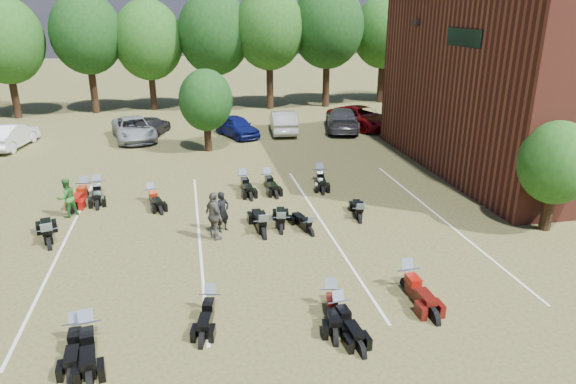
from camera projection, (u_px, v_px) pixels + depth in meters
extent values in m
plane|color=brown|center=(291.00, 265.00, 17.56)|extent=(160.00, 160.00, 0.00)
imported|color=silver|center=(10.00, 136.00, 31.87)|extent=(2.41, 4.87, 1.53)
imported|color=gray|center=(134.00, 129.00, 33.84)|extent=(3.48, 5.67, 1.47)
imported|color=black|center=(150.00, 126.00, 34.97)|extent=(2.88, 4.69, 1.27)
imported|color=#0B104E|center=(237.00, 126.00, 34.68)|extent=(3.13, 4.43, 1.40)
imported|color=#BBBCB6|center=(283.00, 122.00, 35.73)|extent=(2.07, 4.82, 1.54)
imported|color=#620508|center=(361.00, 117.00, 37.13)|extent=(4.53, 6.10, 1.54)
imported|color=#3B3B40|center=(342.00, 119.00, 36.35)|extent=(3.46, 5.85, 1.59)
imported|color=black|center=(223.00, 212.00, 19.99)|extent=(0.71, 0.66, 1.62)
imported|color=#2A6B28|center=(67.00, 198.00, 21.37)|extent=(1.04, 1.00, 1.68)
imported|color=#4F4D44|center=(214.00, 216.00, 19.23)|extent=(0.90, 1.20, 1.90)
cube|color=black|center=(416.00, 23.00, 27.78)|extent=(0.30, 0.40, 0.30)
cube|color=black|center=(464.00, 38.00, 23.36)|extent=(0.06, 3.00, 0.80)
cylinder|color=black|center=(20.00, 91.00, 40.67)|extent=(0.58, 0.58, 4.08)
ellipsoid|color=#1E4C19|center=(10.00, 34.00, 39.20)|extent=(6.00, 6.00, 6.90)
cylinder|color=black|center=(87.00, 89.00, 41.58)|extent=(0.57, 0.58, 4.08)
ellipsoid|color=#1E4C19|center=(79.00, 33.00, 40.12)|extent=(6.00, 6.00, 6.90)
cylinder|color=black|center=(150.00, 87.00, 42.50)|extent=(0.57, 0.58, 4.08)
ellipsoid|color=#1E4C19|center=(145.00, 33.00, 41.03)|extent=(6.00, 6.00, 6.90)
cylinder|color=black|center=(211.00, 85.00, 43.42)|extent=(0.58, 0.58, 4.08)
ellipsoid|color=#1E4C19|center=(208.00, 32.00, 41.95)|extent=(6.00, 6.00, 6.90)
cylinder|color=black|center=(269.00, 84.00, 44.33)|extent=(0.57, 0.58, 4.08)
ellipsoid|color=#1E4C19|center=(268.00, 32.00, 42.87)|extent=(6.00, 6.00, 6.90)
cylinder|color=black|center=(325.00, 82.00, 45.25)|extent=(0.57, 0.58, 4.08)
ellipsoid|color=#1E4C19|center=(326.00, 31.00, 43.78)|extent=(6.00, 6.00, 6.90)
cylinder|color=black|center=(379.00, 81.00, 46.16)|extent=(0.57, 0.58, 4.08)
ellipsoid|color=#1E4C19|center=(382.00, 31.00, 44.70)|extent=(6.00, 6.00, 6.90)
cylinder|color=black|center=(430.00, 79.00, 47.08)|extent=(0.58, 0.58, 4.08)
ellipsoid|color=#1E4C19|center=(435.00, 30.00, 45.62)|extent=(6.00, 6.00, 6.90)
cylinder|color=black|center=(480.00, 78.00, 48.00)|extent=(0.58, 0.58, 4.08)
ellipsoid|color=#1E4C19|center=(486.00, 30.00, 46.53)|extent=(6.00, 6.00, 6.90)
cylinder|color=black|center=(548.00, 209.00, 20.12)|extent=(0.24, 0.24, 1.71)
sphere|color=#1E4C19|center=(556.00, 163.00, 19.47)|extent=(2.80, 2.80, 2.80)
cylinder|color=black|center=(208.00, 136.00, 31.16)|extent=(0.24, 0.24, 1.90)
sphere|color=#1E4C19|center=(206.00, 100.00, 30.43)|extent=(3.20, 3.20, 3.20)
cube|color=silver|center=(62.00, 247.00, 18.86)|extent=(0.10, 14.00, 0.01)
cube|color=silver|center=(199.00, 236.00, 19.78)|extent=(0.10, 14.00, 0.01)
cube|color=silver|center=(324.00, 226.00, 20.69)|extent=(0.10, 14.00, 0.01)
cube|color=silver|center=(439.00, 217.00, 21.61)|extent=(0.10, 14.00, 0.01)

